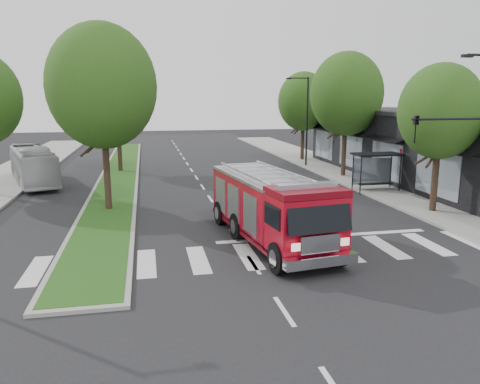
# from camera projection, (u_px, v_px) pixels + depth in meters

# --- Properties ---
(ground) EXTENTS (140.00, 140.00, 0.00)m
(ground) POSITION_uv_depth(u_px,v_px,m) (234.00, 235.00, 21.61)
(ground) COLOR black
(ground) RESTS_ON ground
(sidewalk_right) EXTENTS (5.00, 80.00, 0.15)m
(sidewalk_right) POSITION_uv_depth(u_px,v_px,m) (379.00, 185.00, 33.63)
(sidewalk_right) COLOR gray
(sidewalk_right) RESTS_ON ground
(median) EXTENTS (3.00, 50.00, 0.15)m
(median) POSITION_uv_depth(u_px,v_px,m) (120.00, 175.00, 37.71)
(median) COLOR gray
(median) RESTS_ON ground
(storefront_row) EXTENTS (8.00, 30.00, 5.00)m
(storefront_row) POSITION_uv_depth(u_px,v_px,m) (437.00, 150.00, 34.02)
(storefront_row) COLOR black
(storefront_row) RESTS_ON ground
(bus_shelter) EXTENTS (3.20, 1.60, 2.61)m
(bus_shelter) POSITION_uv_depth(u_px,v_px,m) (376.00, 161.00, 31.20)
(bus_shelter) COLOR black
(bus_shelter) RESTS_ON ground
(tree_right_near) EXTENTS (4.40, 4.40, 8.05)m
(tree_right_near) POSITION_uv_depth(u_px,v_px,m) (441.00, 112.00, 24.67)
(tree_right_near) COLOR black
(tree_right_near) RESTS_ON ground
(tree_right_mid) EXTENTS (5.60, 5.60, 9.72)m
(tree_right_mid) POSITION_uv_depth(u_px,v_px,m) (346.00, 94.00, 36.00)
(tree_right_mid) COLOR black
(tree_right_mid) RESTS_ON ground
(tree_right_far) EXTENTS (5.00, 5.00, 8.73)m
(tree_right_far) POSITION_uv_depth(u_px,v_px,m) (304.00, 101.00, 45.73)
(tree_right_far) COLOR black
(tree_right_far) RESTS_ON ground
(tree_median_near) EXTENTS (5.80, 5.80, 10.16)m
(tree_median_near) POSITION_uv_depth(u_px,v_px,m) (102.00, 87.00, 24.84)
(tree_median_near) COLOR black
(tree_median_near) RESTS_ON ground
(tree_median_far) EXTENTS (5.60, 5.60, 9.72)m
(tree_median_far) POSITION_uv_depth(u_px,v_px,m) (117.00, 94.00, 38.35)
(tree_median_far) COLOR black
(tree_median_far) RESTS_ON ground
(streetlight_right_near) EXTENTS (4.08, 0.22, 8.00)m
(streetlight_right_near) POSITION_uv_depth(u_px,v_px,m) (479.00, 137.00, 19.19)
(streetlight_right_near) COLOR black
(streetlight_right_near) RESTS_ON ground
(streetlight_right_far) EXTENTS (2.11, 0.20, 8.00)m
(streetlight_right_far) POSITION_uv_depth(u_px,v_px,m) (306.00, 117.00, 41.93)
(streetlight_right_far) COLOR black
(streetlight_right_far) RESTS_ON ground
(fire_engine) EXTENTS (3.98, 9.52, 3.20)m
(fire_engine) POSITION_uv_depth(u_px,v_px,m) (271.00, 208.00, 20.29)
(fire_engine) COLOR #670510
(fire_engine) RESTS_ON ground
(city_bus) EXTENTS (5.28, 9.99, 2.72)m
(city_bus) POSITION_uv_depth(u_px,v_px,m) (33.00, 165.00, 34.25)
(city_bus) COLOR #B1B1B6
(city_bus) RESTS_ON ground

